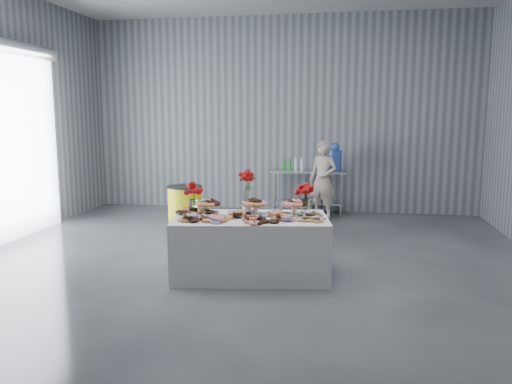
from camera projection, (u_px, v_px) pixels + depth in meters
ground at (236, 276)px, 6.26m from camera, size 9.00×9.00×0.00m
room_walls at (214, 61)px, 5.97m from camera, size 8.04×9.04×4.02m
display_table at (251, 246)px, 6.24m from camera, size 2.03×1.29×0.75m
prep_table at (309, 184)px, 10.05m from camera, size 1.50×0.60×0.90m
donut_mounds at (250, 214)px, 6.13m from camera, size 1.91×1.08×0.09m
cake_stand_left at (208, 204)px, 6.32m from camera, size 0.36×0.36×0.17m
cake_stand_mid at (255, 204)px, 6.31m from camera, size 0.36×0.36×0.17m
cake_stand_right at (294, 204)px, 6.31m from camera, size 0.36×0.36×0.17m
danish_pile at (312, 215)px, 6.02m from camera, size 0.48×0.48×0.11m
bouquet_left at (193, 190)px, 6.40m from camera, size 0.26×0.26×0.42m
bouquet_right at (305, 190)px, 6.43m from camera, size 0.26×0.26×0.42m
bouquet_center at (248, 183)px, 6.47m from camera, size 0.26×0.26×0.57m
water_jug at (334, 158)px, 9.88m from camera, size 0.28×0.28×0.55m
drink_bottles at (293, 164)px, 9.94m from camera, size 0.54×0.08×0.27m
person at (323, 180)px, 9.57m from camera, size 0.65×0.55×1.52m
trash_barrel at (185, 208)px, 8.64m from camera, size 0.62×0.62×0.79m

